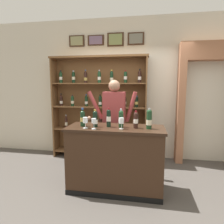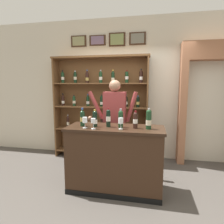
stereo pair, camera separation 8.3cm
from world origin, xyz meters
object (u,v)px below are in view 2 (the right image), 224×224
(tasting_bottle_chianti, at_px, (121,118))
(tasting_bottle_rosso, at_px, (83,118))
(tasting_bottle_riserva, at_px, (135,120))
(wine_glass_left, at_px, (85,121))
(shopkeeper, at_px, (115,117))
(tasting_bottle_bianco, at_px, (149,119))
(tasting_counter, at_px, (115,159))
(wine_glass_right, at_px, (93,121))
(tasting_bottle_prosecco, at_px, (108,118))
(wine_glass_center, at_px, (121,121))
(tasting_bottle_vin_santo, at_px, (95,119))
(wine_shelf, at_px, (101,104))

(tasting_bottle_chianti, bearing_deg, tasting_bottle_rosso, -176.79)
(tasting_bottle_riserva, relative_size, wine_glass_left, 1.61)
(shopkeeper, relative_size, tasting_bottle_bianco, 5.72)
(tasting_bottle_rosso, bearing_deg, tasting_counter, 4.27)
(tasting_bottle_bianco, xyz_separation_m, wine_glass_right, (-0.80, -0.16, -0.03))
(tasting_bottle_prosecco, xyz_separation_m, wine_glass_center, (0.21, -0.12, -0.02))
(tasting_bottle_riserva, bearing_deg, tasting_bottle_rosso, -179.44)
(tasting_bottle_rosso, distance_m, wine_glass_center, 0.63)
(tasting_bottle_chianti, distance_m, wine_glass_center, 0.12)
(tasting_bottle_rosso, distance_m, tasting_bottle_vin_santo, 0.20)
(tasting_bottle_bianco, bearing_deg, tasting_bottle_vin_santo, 179.98)
(wine_shelf, xyz_separation_m, shopkeeper, (0.47, -0.79, -0.14))
(tasting_bottle_rosso, height_order, tasting_bottle_chianti, tasting_bottle_rosso)
(tasting_bottle_chianti, height_order, wine_glass_left, tasting_bottle_chianti)
(wine_glass_center, bearing_deg, wine_glass_left, -176.00)
(tasting_counter, distance_m, shopkeeper, 0.80)
(tasting_counter, distance_m, tasting_bottle_vin_santo, 0.71)
(tasting_counter, height_order, shopkeeper, shopkeeper)
(tasting_bottle_prosecco, relative_size, wine_glass_left, 1.77)
(tasting_bottle_chianti, distance_m, wine_glass_left, 0.54)
(wine_shelf, bearing_deg, wine_glass_right, -79.18)
(tasting_bottle_bianco, relative_size, wine_glass_center, 1.83)
(shopkeeper, height_order, tasting_bottle_riserva, shopkeeper)
(shopkeeper, height_order, tasting_bottle_bianco, shopkeeper)
(wine_shelf, relative_size, tasting_bottle_vin_santo, 8.44)
(wine_glass_right, bearing_deg, tasting_bottle_vin_santo, 97.53)
(tasting_bottle_rosso, xyz_separation_m, tasting_bottle_vin_santo, (0.20, 0.00, -0.01))
(tasting_counter, relative_size, tasting_bottle_rosso, 5.16)
(tasting_bottle_prosecco, relative_size, tasting_bottle_chianti, 1.03)
(tasting_counter, height_order, tasting_bottle_riserva, tasting_bottle_riserva)
(tasting_bottle_vin_santo, xyz_separation_m, tasting_bottle_bianco, (0.82, -0.00, 0.02))
(tasting_bottle_vin_santo, xyz_separation_m, wine_glass_center, (0.42, -0.08, -0.01))
(tasting_bottle_chianti, height_order, tasting_bottle_riserva, tasting_bottle_chianti)
(tasting_bottle_vin_santo, distance_m, tasting_bottle_prosecco, 0.21)
(tasting_bottle_bianco, bearing_deg, tasting_bottle_riserva, 177.64)
(tasting_counter, distance_m, tasting_bottle_bianco, 0.83)
(tasting_counter, xyz_separation_m, tasting_bottle_rosso, (-0.51, -0.04, 0.65))
(shopkeeper, relative_size, wine_glass_right, 11.04)
(tasting_bottle_vin_santo, height_order, tasting_bottle_bianco, tasting_bottle_bianco)
(tasting_bottle_rosso, distance_m, wine_glass_left, 0.15)
(tasting_bottle_rosso, relative_size, tasting_bottle_bianco, 0.95)
(tasting_bottle_rosso, relative_size, wine_glass_left, 1.75)
(tasting_bottle_vin_santo, xyz_separation_m, tasting_bottle_prosecco, (0.21, 0.03, 0.02))
(tasting_bottle_chianti, bearing_deg, wine_glass_center, -79.46)
(wine_shelf, xyz_separation_m, tasting_bottle_rosso, (0.07, -1.39, -0.07))
(tasting_bottle_rosso, height_order, tasting_bottle_prosecco, tasting_bottle_prosecco)
(wine_shelf, xyz_separation_m, tasting_bottle_bianco, (1.09, -1.39, -0.05))
(tasting_bottle_rosso, distance_m, tasting_bottle_bianco, 1.02)
(tasting_bottle_chianti, distance_m, tasting_bottle_bianco, 0.42)
(tasting_bottle_prosecco, bearing_deg, shopkeeper, 90.75)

